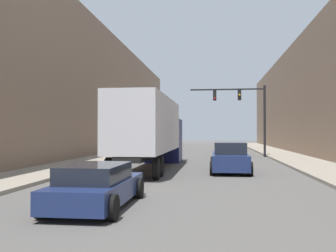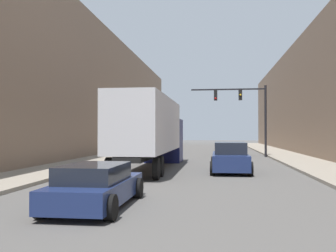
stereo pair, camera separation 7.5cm
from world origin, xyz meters
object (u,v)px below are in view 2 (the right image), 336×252
object	(u,v)px
traffic_signal_gantry	(247,107)
sedan_car	(96,186)
semi_truck	(152,130)
suv_car	(230,158)

from	to	relation	value
traffic_signal_gantry	sedan_car	bearing A→B (deg)	-104.92
traffic_signal_gantry	semi_truck	bearing A→B (deg)	-119.32
semi_truck	suv_car	size ratio (longest dim) A/B	2.63
semi_truck	sedan_car	world-z (taller)	semi_truck
sedan_car	suv_car	distance (m)	10.82
suv_car	traffic_signal_gantry	size ratio (longest dim) A/B	0.75
suv_car	traffic_signal_gantry	world-z (taller)	traffic_signal_gantry
semi_truck	traffic_signal_gantry	bearing A→B (deg)	60.68
semi_truck	sedan_car	size ratio (longest dim) A/B	2.86
semi_truck	sedan_car	xyz separation A→B (m)	(0.34, -11.33, -1.66)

